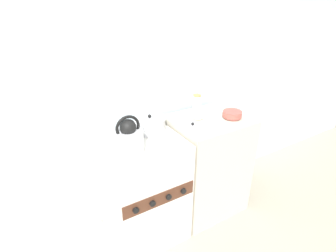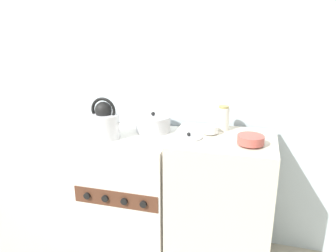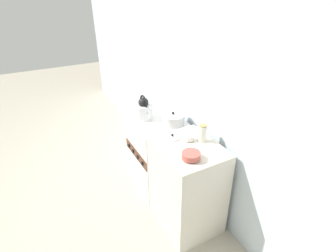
% 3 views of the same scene
% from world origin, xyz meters
% --- Properties ---
extents(ground_plane, '(12.00, 12.00, 0.00)m').
position_xyz_m(ground_plane, '(0.00, 0.00, 0.00)').
color(ground_plane, '#B2A893').
extents(wall_back, '(7.00, 0.06, 2.50)m').
position_xyz_m(wall_back, '(0.00, 0.61, 1.25)').
color(wall_back, silver).
rests_on(wall_back, ground_plane).
extents(stove, '(0.59, 0.56, 0.90)m').
position_xyz_m(stove, '(-0.00, 0.27, 0.45)').
color(stove, silver).
rests_on(stove, ground_plane).
extents(counter, '(0.65, 0.53, 0.93)m').
position_xyz_m(counter, '(0.64, 0.27, 0.47)').
color(counter, beige).
rests_on(counter, ground_plane).
extents(kettle, '(0.25, 0.20, 0.27)m').
position_xyz_m(kettle, '(-0.13, 0.17, 1.00)').
color(kettle, silver).
rests_on(kettle, stove).
extents(cooking_pot, '(0.25, 0.25, 0.14)m').
position_xyz_m(cooking_pot, '(0.13, 0.39, 0.95)').
color(cooking_pot, silver).
rests_on(cooking_pot, stove).
extents(enamel_bowl, '(0.16, 0.16, 0.06)m').
position_xyz_m(enamel_bowl, '(0.80, 0.18, 0.97)').
color(enamel_bowl, '#B75147').
rests_on(enamel_bowl, counter).
extents(small_ceramic_bowl, '(0.10, 0.10, 0.05)m').
position_xyz_m(small_ceramic_bowl, '(0.54, 0.32, 0.97)').
color(small_ceramic_bowl, white).
rests_on(small_ceramic_bowl, counter).
extents(storage_jar, '(0.08, 0.08, 0.17)m').
position_xyz_m(storage_jar, '(0.61, 0.43, 1.02)').
color(storage_jar, silver).
rests_on(storage_jar, counter).
extents(loose_pot_lid, '(0.17, 0.17, 0.03)m').
position_xyz_m(loose_pot_lid, '(0.42, 0.22, 0.94)').
color(loose_pot_lid, silver).
rests_on(loose_pot_lid, counter).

